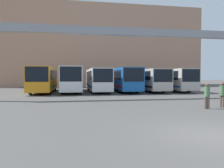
# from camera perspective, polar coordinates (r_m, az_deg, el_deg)

# --- Properties ---
(ground_plane) EXTENTS (200.00, 200.00, 0.00)m
(ground_plane) POSITION_cam_1_polar(r_m,az_deg,el_deg) (8.85, 25.08, -12.13)
(ground_plane) COLOR #514F4C
(building_backdrop) EXTENTS (43.50, 12.00, 16.55)m
(building_backdrop) POSITION_cam_1_polar(r_m,az_deg,el_deg) (49.33, -4.13, 9.26)
(building_backdrop) COLOR tan
(building_backdrop) RESTS_ON ground
(overhead_gantry) EXTENTS (27.17, 0.80, 6.71)m
(overhead_gantry) POSITION_cam_1_polar(r_m,az_deg,el_deg) (21.34, 3.71, 11.49)
(overhead_gantry) COLOR gray
(overhead_gantry) RESTS_ON ground
(bus_slot_0) EXTENTS (2.62, 10.97, 3.23)m
(bus_slot_0) POSITION_cam_1_polar(r_m,az_deg,el_deg) (29.65, -17.37, 1.48)
(bus_slot_0) COLOR orange
(bus_slot_0) RESTS_ON ground
(bus_slot_1) EXTENTS (2.56, 11.29, 3.26)m
(bus_slot_1) POSITION_cam_1_polar(r_m,az_deg,el_deg) (29.56, -10.55, 1.58)
(bus_slot_1) COLOR silver
(bus_slot_1) RESTS_ON ground
(bus_slot_2) EXTENTS (2.44, 11.68, 3.06)m
(bus_slot_2) POSITION_cam_1_polar(r_m,az_deg,el_deg) (29.92, -3.79, 1.39)
(bus_slot_2) COLOR silver
(bus_slot_2) RESTS_ON ground
(bus_slot_3) EXTENTS (2.62, 11.93, 3.16)m
(bus_slot_3) POSITION_cam_1_polar(r_m,az_deg,el_deg) (30.62, 2.75, 1.53)
(bus_slot_3) COLOR #1959A5
(bus_slot_3) RESTS_ON ground
(bus_slot_4) EXTENTS (2.54, 10.90, 3.03)m
(bus_slot_4) POSITION_cam_1_polar(r_m,az_deg,el_deg) (31.10, 9.30, 1.37)
(bus_slot_4) COLOR beige
(bus_slot_4) RESTS_ON ground
(bus_slot_5) EXTENTS (2.51, 11.10, 3.06)m
(bus_slot_5) POSITION_cam_1_polar(r_m,az_deg,el_deg) (32.51, 15.11, 1.39)
(bus_slot_5) COLOR beige
(bus_slot_5) RESTS_ON ground
(pedestrian_mid_right) EXTENTS (0.36, 0.36, 1.72)m
(pedestrian_mid_right) POSITION_cam_1_polar(r_m,az_deg,el_deg) (16.60, 26.86, -2.37)
(pedestrian_mid_right) COLOR brown
(pedestrian_mid_right) RESTS_ON ground
(pedestrian_far_center) EXTENTS (0.35, 0.35, 1.67)m
(pedestrian_far_center) POSITION_cam_1_polar(r_m,az_deg,el_deg) (15.51, 23.56, -2.72)
(pedestrian_far_center) COLOR brown
(pedestrian_far_center) RESTS_ON ground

